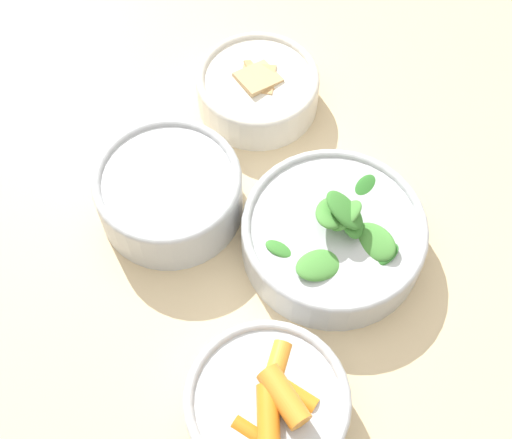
# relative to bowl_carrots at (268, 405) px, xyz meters

# --- Properties ---
(ground_plane) EXTENTS (10.00, 10.00, 0.00)m
(ground_plane) POSITION_rel_bowl_carrots_xyz_m (0.21, -0.15, -0.76)
(ground_plane) COLOR #4C4238
(dining_table) EXTENTS (1.21, 1.06, 0.73)m
(dining_table) POSITION_rel_bowl_carrots_xyz_m (0.21, -0.15, -0.12)
(dining_table) COLOR beige
(dining_table) RESTS_ON ground_plane
(bowl_carrots) EXTENTS (0.15, 0.15, 0.07)m
(bowl_carrots) POSITION_rel_bowl_carrots_xyz_m (0.00, 0.00, 0.00)
(bowl_carrots) COLOR silver
(bowl_carrots) RESTS_ON dining_table
(bowl_greens) EXTENTS (0.19, 0.19, 0.09)m
(bowl_greens) POSITION_rel_bowl_carrots_xyz_m (0.06, -0.18, -0.00)
(bowl_greens) COLOR silver
(bowl_greens) RESTS_ON dining_table
(bowl_beans_hotdog) EXTENTS (0.16, 0.16, 0.06)m
(bowl_beans_hotdog) POSITION_rel_bowl_carrots_xyz_m (0.23, -0.11, 0.00)
(bowl_beans_hotdog) COLOR silver
(bowl_beans_hotdog) RESTS_ON dining_table
(bowl_cookies) EXTENTS (0.15, 0.15, 0.05)m
(bowl_cookies) POSITION_rel_bowl_carrots_xyz_m (0.25, -0.29, -0.00)
(bowl_cookies) COLOR silver
(bowl_cookies) RESTS_ON dining_table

